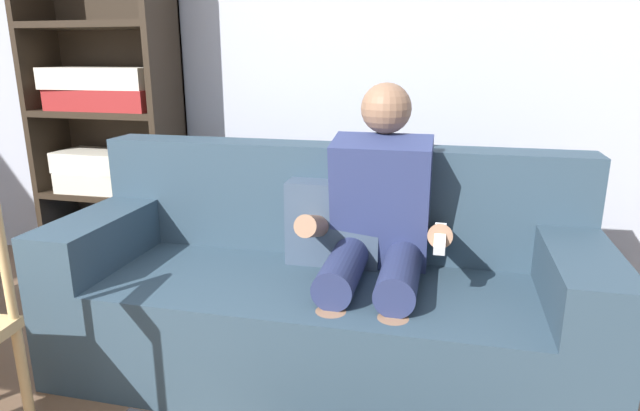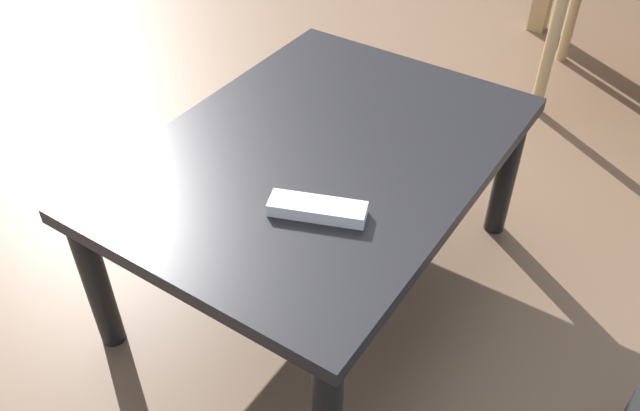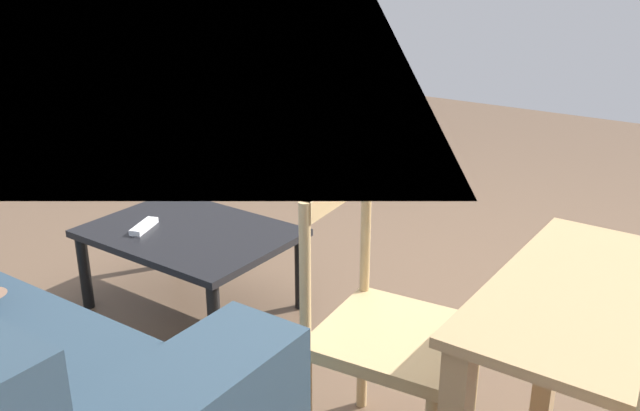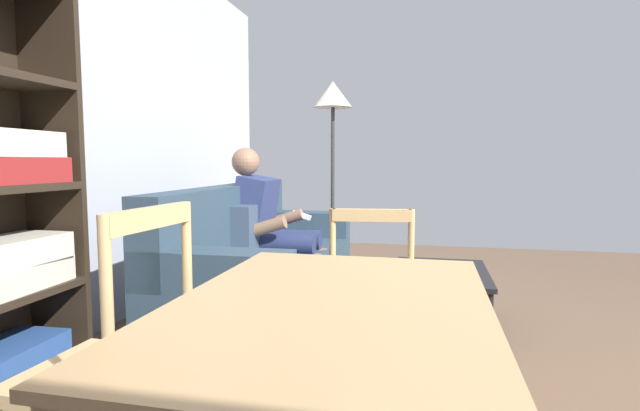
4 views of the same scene
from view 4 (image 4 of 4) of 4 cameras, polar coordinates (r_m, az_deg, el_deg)
name	(u,v)px [view 4 (image 4 of 4)]	position (r m, az deg, el deg)	size (l,w,h in m)	color
ground_plane	(593,406)	(2.69, 29.35, -19.82)	(8.28, 8.28, 0.00)	brown
wall_back	(37,112)	(3.18, -30.24, 9.49)	(6.28, 0.12, 2.77)	#B2B7C6
couch	(261,269)	(3.52, -6.93, -7.41)	(2.18, 0.87, 0.93)	#2D4251
person_lounging	(271,226)	(3.67, -5.71, -2.38)	(0.60, 0.86, 1.21)	navy
coffee_table	(441,278)	(3.42, 13.94, -8.19)	(0.85, 0.62, 0.37)	black
tv_remote	(425,263)	(3.57, 12.22, -6.61)	(0.05, 0.17, 0.02)	white
dining_table	(331,345)	(1.35, 1.30, -15.97)	(1.22, 0.82, 0.74)	tan
dining_chair_near_wall	(109,374)	(1.67, -23.46, -17.60)	(0.44, 0.44, 0.98)	tan
dining_chair_facing_couch	(370,308)	(2.29, 5.93, -11.87)	(0.46, 0.46, 0.88)	tan
floor_lamp	(333,113)	(4.63, 1.51, 10.83)	(0.36, 0.36, 1.85)	black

